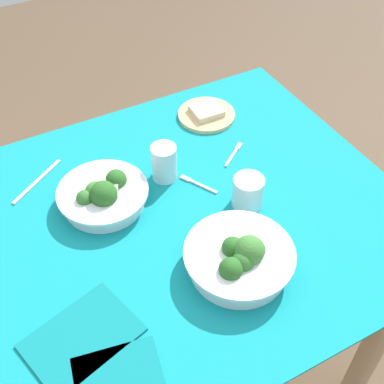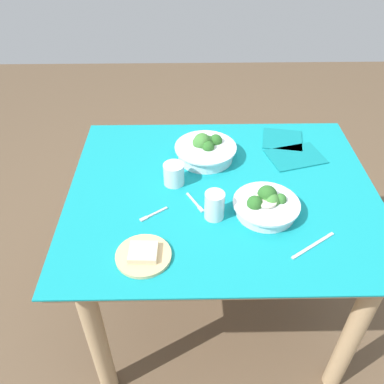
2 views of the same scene
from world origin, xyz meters
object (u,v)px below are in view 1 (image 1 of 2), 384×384
water_glass_center (248,192)px  water_glass_side (164,163)px  broccoli_bowl_far (103,195)px  fork_by_near_bowl (234,153)px  broccoli_bowl_near (240,258)px  napkin_folded_upper (82,338)px  table_knife_left (37,181)px  bread_side_plate (206,114)px  fork_by_far_bowl (197,184)px

water_glass_center → water_glass_side: 0.23m
broccoli_bowl_far → water_glass_center: size_ratio=2.74×
water_glass_side → fork_by_near_bowl: bearing=-2.6°
broccoli_bowl_near → water_glass_center: broccoli_bowl_near is taller
fork_by_near_bowl → napkin_folded_upper: 0.66m
water_glass_center → fork_by_near_bowl: bearing=68.1°
broccoli_bowl_near → fork_by_near_bowl: broccoli_bowl_near is taller
broccoli_bowl_far → fork_by_near_bowl: broccoli_bowl_far is taller
table_knife_left → broccoli_bowl_near: bearing=89.2°
broccoli_bowl_near → water_glass_side: 0.35m
table_knife_left → bread_side_plate: bearing=150.0°
water_glass_side → table_knife_left: (-0.30, 0.14, -0.05)m
fork_by_far_bowl → table_knife_left: size_ratio=0.56×
water_glass_center → fork_by_near_bowl: 0.19m
water_glass_center → table_knife_left: bearing=143.6°
water_glass_center → fork_by_far_bowl: water_glass_center is taller
fork_by_far_bowl → napkin_folded_upper: 0.50m
water_glass_side → fork_by_far_bowl: 0.10m
broccoli_bowl_far → water_glass_side: (0.18, 0.02, 0.02)m
napkin_folded_upper → fork_by_far_bowl: bearing=33.9°
bread_side_plate → water_glass_center: water_glass_center is taller
bread_side_plate → fork_by_near_bowl: (-0.02, -0.19, -0.01)m
broccoli_bowl_near → water_glass_center: (0.12, 0.16, 0.00)m
water_glass_center → napkin_folded_upper: water_glass_center is taller
fork_by_near_bowl → water_glass_side: bearing=141.6°
napkin_folded_upper → water_glass_center: bearing=17.9°
fork_by_far_bowl → table_knife_left: (-0.37, 0.21, -0.00)m
table_knife_left → napkin_folded_upper: napkin_folded_upper is taller
bread_side_plate → table_knife_left: (-0.53, -0.04, -0.01)m
broccoli_bowl_near → broccoli_bowl_far: bearing=120.3°
water_glass_center → napkin_folded_upper: (-0.49, -0.16, -0.04)m
table_knife_left → fork_by_near_bowl: bearing=129.8°
water_glass_side → water_glass_center: bearing=-53.2°
broccoli_bowl_near → fork_by_far_bowl: (0.05, 0.28, -0.04)m
fork_by_near_bowl → napkin_folded_upper: (-0.56, -0.33, 0.00)m
broccoli_bowl_near → napkin_folded_upper: bearing=179.5°
broccoli_bowl_far → napkin_folded_upper: bearing=-118.4°
water_glass_center → broccoli_bowl_far: bearing=152.1°
broccoli_bowl_near → bread_side_plate: bearing=68.0°
bread_side_plate → water_glass_center: (-0.09, -0.36, 0.03)m
broccoli_bowl_far → broccoli_bowl_near: broccoli_bowl_near is taller
bread_side_plate → water_glass_center: size_ratio=2.07×
broccoli_bowl_near → table_knife_left: broccoli_bowl_near is taller
water_glass_side → fork_by_near_bowl: water_glass_side is taller
broccoli_bowl_near → napkin_folded_upper: broccoli_bowl_near is taller
water_glass_side → fork_by_far_bowl: size_ratio=0.96×
water_glass_side → table_knife_left: size_ratio=0.54×
broccoli_bowl_far → fork_by_far_bowl: broccoli_bowl_far is taller
table_knife_left → water_glass_side: bearing=121.3°
water_glass_side → table_knife_left: bearing=155.2°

